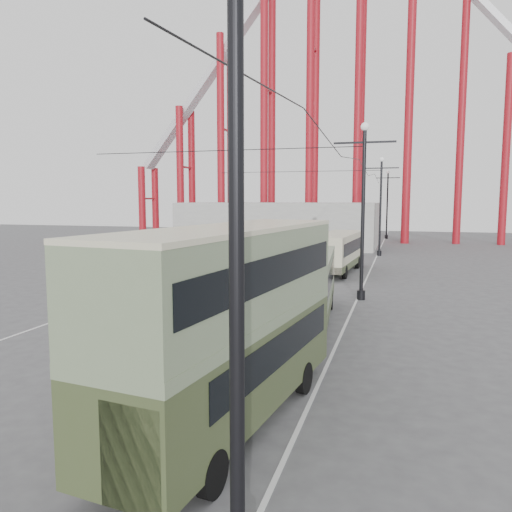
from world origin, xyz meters
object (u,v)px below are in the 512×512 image
(single_decker_green, at_px, (302,286))
(pedestrian, at_px, (217,342))
(double_decker_bus, at_px, (231,315))
(single_decker_cream, at_px, (338,250))

(single_decker_green, relative_size, pedestrian, 6.84)
(single_decker_green, distance_m, pedestrian, 6.32)
(double_decker_bus, bearing_deg, pedestrian, 122.78)
(double_decker_bus, distance_m, single_decker_green, 10.00)
(single_decker_green, bearing_deg, double_decker_bus, -94.23)
(single_decker_green, relative_size, single_decker_cream, 1.12)
(pedestrian, bearing_deg, single_decker_cream, -90.13)
(single_decker_cream, distance_m, pedestrian, 22.07)
(single_decker_green, distance_m, single_decker_cream, 15.98)
(double_decker_bus, height_order, single_decker_cream, double_decker_bus)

